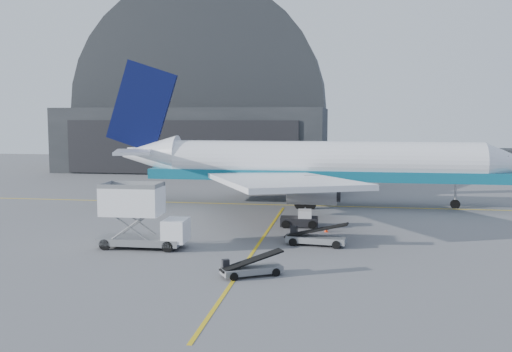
% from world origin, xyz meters
% --- Properties ---
extents(ground, '(200.00, 200.00, 0.00)m').
position_xyz_m(ground, '(0.00, 0.00, 0.00)').
color(ground, '#565659').
rests_on(ground, ground).
extents(taxi_lines, '(80.00, 42.12, 0.02)m').
position_xyz_m(taxi_lines, '(0.00, 12.67, 0.01)').
color(taxi_lines, gold).
rests_on(taxi_lines, ground).
extents(hangar, '(50.00, 28.30, 28.00)m').
position_xyz_m(hangar, '(-22.00, 64.95, 9.54)').
color(hangar, black).
rests_on(hangar, ground).
extents(distant_bldg_a, '(14.00, 8.00, 4.00)m').
position_xyz_m(distant_bldg_a, '(38.00, 72.00, 0.00)').
color(distant_bldg_a, black).
rests_on(distant_bldg_a, ground).
extents(airliner, '(49.72, 48.21, 17.45)m').
position_xyz_m(airliner, '(2.49, 20.77, 4.88)').
color(airliner, white).
rests_on(airliner, ground).
extents(catering_truck, '(7.13, 2.84, 4.87)m').
position_xyz_m(catering_truck, '(-9.13, -3.66, 2.47)').
color(catering_truck, slate).
rests_on(catering_truck, ground).
extents(pushback_tug, '(3.69, 2.32, 1.64)m').
position_xyz_m(pushback_tug, '(2.79, 7.09, 0.62)').
color(pushback_tug, black).
rests_on(pushback_tug, ground).
extents(belt_loader_a, '(4.16, 3.17, 1.63)m').
position_xyz_m(belt_loader_a, '(0.92, -10.29, 0.50)').
color(belt_loader_a, slate).
rests_on(belt_loader_a, ground).
extents(belt_loader_b, '(5.22, 2.30, 1.95)m').
position_xyz_m(belt_loader_b, '(4.64, -0.62, 0.60)').
color(belt_loader_b, slate).
rests_on(belt_loader_b, ground).
extents(traffic_cone, '(0.34, 0.34, 0.49)m').
position_xyz_m(traffic_cone, '(5.33, 4.89, 0.23)').
color(traffic_cone, red).
rests_on(traffic_cone, ground).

